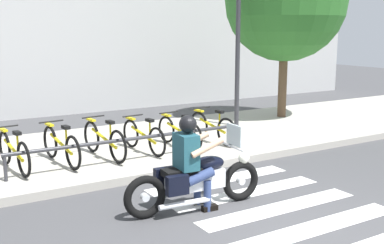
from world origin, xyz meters
The scene contains 17 objects.
ground_plane centered at (0.00, 0.00, 0.00)m, with size 48.00×48.00×0.00m, color #424244.
sidewalk centered at (0.00, 5.18, 0.07)m, with size 24.00×4.40×0.15m, color #A8A399.
crosswalk_stripe_2 centered at (0.46, 0.00, 0.00)m, with size 2.80×0.40×0.01m, color white.
crosswalk_stripe_3 centered at (0.46, 0.80, 0.00)m, with size 2.80×0.40×0.01m, color white.
crosswalk_stripe_4 centered at (0.46, 1.60, 0.00)m, with size 2.80×0.40×0.01m, color white.
crosswalk_stripe_5 centered at (0.46, 2.40, 0.00)m, with size 2.80×0.40×0.01m, color white.
motorcycle centered at (-0.63, 1.43, 0.46)m, with size 2.24×0.67×1.22m.
rider centered at (-0.71, 1.44, 0.82)m, with size 0.65×0.56×1.44m.
bicycle_0 centered at (-2.65, 4.36, 0.50)m, with size 0.48×1.67×0.76m.
bicycle_1 centered at (-1.80, 4.36, 0.50)m, with size 0.48×1.70×0.77m.
bicycle_2 centered at (-0.95, 4.36, 0.51)m, with size 0.48×1.74×0.78m.
bicycle_3 centered at (-0.10, 4.36, 0.49)m, with size 0.48×1.61×0.73m.
bicycle_4 centered at (0.75, 4.36, 0.48)m, with size 0.48×1.57×0.73m.
bicycle_5 centered at (1.60, 4.36, 0.50)m, with size 0.48×1.58×0.75m.
bike_rack centered at (-0.53, 3.81, 0.57)m, with size 4.85×0.07×0.49m.
street_lamp centered at (3.17, 5.58, 2.50)m, with size 0.28×0.28×4.11m.
tree_near_rack centered at (5.08, 5.98, 3.42)m, with size 3.38×3.38×5.11m.
Camera 1 is at (-4.18, -4.34, 2.66)m, focal length 44.67 mm.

